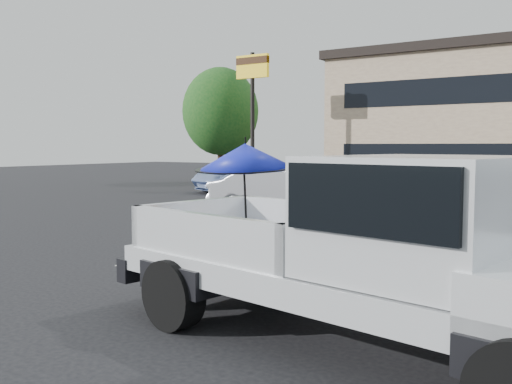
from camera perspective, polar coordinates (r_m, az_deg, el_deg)
ground at (r=8.20m, az=3.64°, el=-9.21°), size 90.00×90.00×0.00m
stripe_left at (r=11.47m, az=-4.49°, el=-5.20°), size 0.12×5.00×0.01m
motel_sign at (r=25.28m, az=-0.36°, el=10.76°), size 1.60×0.22×6.00m
tree_left at (r=29.95m, az=-3.58°, el=8.03°), size 3.96×3.96×6.02m
silver_pickup at (r=5.40m, az=14.11°, el=-5.24°), size 5.95×2.94×2.06m
silver_sedan at (r=15.77m, az=2.73°, el=-0.06°), size 4.29×2.50×1.34m
blue_suv at (r=24.50m, az=-0.88°, el=1.70°), size 3.65×5.50×1.40m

